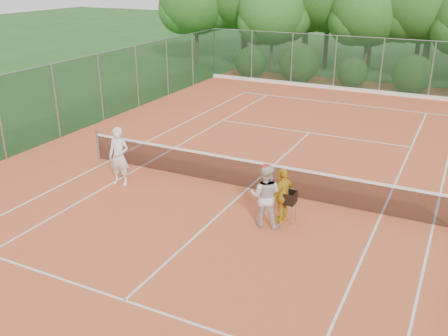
# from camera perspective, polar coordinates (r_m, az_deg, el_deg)

# --- Properties ---
(ground) EXTENTS (120.00, 120.00, 0.00)m
(ground) POSITION_cam_1_polar(r_m,az_deg,el_deg) (15.80, 2.77, -2.40)
(ground) COLOR #214D1B
(ground) RESTS_ON ground
(clay_court) EXTENTS (18.00, 36.00, 0.02)m
(clay_court) POSITION_cam_1_polar(r_m,az_deg,el_deg) (15.80, 2.77, -2.37)
(clay_court) COLOR #D75C31
(clay_court) RESTS_ON ground
(tennis_net) EXTENTS (11.97, 0.10, 1.10)m
(tennis_net) POSITION_cam_1_polar(r_m,az_deg,el_deg) (15.59, 2.80, -0.62)
(tennis_net) COLOR gray
(tennis_net) RESTS_ON clay_court
(player_white) EXTENTS (0.75, 0.55, 1.89)m
(player_white) POSITION_cam_1_polar(r_m,az_deg,el_deg) (16.09, -11.91, 1.31)
(player_white) COLOR white
(player_white) RESTS_ON clay_court
(player_center_grp) EXTENTS (0.95, 0.80, 1.77)m
(player_center_grp) POSITION_cam_1_polar(r_m,az_deg,el_deg) (13.25, 4.74, -3.17)
(player_center_grp) COLOR beige
(player_center_grp) RESTS_ON clay_court
(player_yellow) EXTENTS (0.61, 0.98, 1.55)m
(player_yellow) POSITION_cam_1_polar(r_m,az_deg,el_deg) (13.57, 6.75, -3.11)
(player_yellow) COLOR gold
(player_yellow) RESTS_ON clay_court
(ball_hopper) EXTENTS (0.39, 0.39, 0.89)m
(ball_hopper) POSITION_cam_1_polar(r_m,az_deg,el_deg) (13.59, 7.35, -3.40)
(ball_hopper) COLOR gray
(ball_hopper) RESTS_ON clay_court
(stray_ball_a) EXTENTS (0.07, 0.07, 0.07)m
(stray_ball_a) POSITION_cam_1_polar(r_m,az_deg,el_deg) (26.01, 16.98, 6.59)
(stray_ball_a) COLOR #D2DF34
(stray_ball_a) RESTS_ON clay_court
(stray_ball_b) EXTENTS (0.07, 0.07, 0.07)m
(stray_ball_b) POSITION_cam_1_polar(r_m,az_deg,el_deg) (26.81, 12.80, 7.44)
(stray_ball_b) COLOR yellow
(stray_ball_b) RESTS_ON clay_court
(stray_ball_c) EXTENTS (0.07, 0.07, 0.07)m
(stray_ball_c) POSITION_cam_1_polar(r_m,az_deg,el_deg) (26.09, 17.72, 6.55)
(stray_ball_c) COLOR #C8DB32
(stray_ball_c) RESTS_ON clay_court
(court_markings) EXTENTS (11.03, 23.83, 0.01)m
(court_markings) POSITION_cam_1_polar(r_m,az_deg,el_deg) (15.79, 2.77, -2.33)
(court_markings) COLOR white
(court_markings) RESTS_ON clay_court
(fence_back) EXTENTS (18.07, 0.07, 3.00)m
(fence_back) POSITION_cam_1_polar(r_m,az_deg,el_deg) (29.22, 15.05, 11.35)
(fence_back) COLOR #19381E
(fence_back) RESTS_ON clay_court
(fence_left) EXTENTS (0.07, 33.07, 3.00)m
(fence_left) POSITION_cam_1_polar(r_m,az_deg,el_deg) (19.46, -24.26, 5.13)
(fence_left) COLOR #19381E
(fence_left) RESTS_ON clay_court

